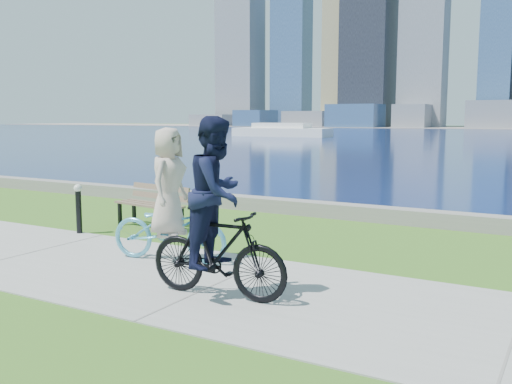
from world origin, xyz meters
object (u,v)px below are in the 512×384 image
Objects in this scene: park_bench at (153,202)px; bollard_lamp at (79,206)px; cyclist_woman at (169,212)px; cyclist_man at (217,223)px.

bollard_lamp is (-0.89, -1.33, 0.03)m from park_bench.
park_bench is 0.84× the size of cyclist_woman.
park_bench is at bearing 56.13° from bollard_lamp.
cyclist_man is at bearing -31.90° from park_bench.
cyclist_man is at bearing -23.47° from bollard_lamp.
park_bench is 3.15m from cyclist_woman.
cyclist_woman is (2.22, -2.22, 0.28)m from park_bench.
park_bench is at bearing 44.86° from cyclist_man.
bollard_lamp is 3.24m from cyclist_woman.
cyclist_woman reaches higher than bollard_lamp.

